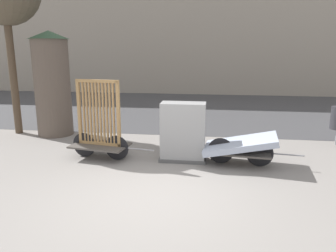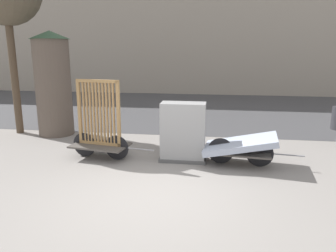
# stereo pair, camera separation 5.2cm
# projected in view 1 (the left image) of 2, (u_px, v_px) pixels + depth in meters

# --- Properties ---
(ground_plane) EXTENTS (60.00, 60.00, 0.00)m
(ground_plane) POSITION_uv_depth(u_px,v_px,m) (153.00, 197.00, 5.81)
(ground_plane) COLOR gray
(road_strip) EXTENTS (56.00, 9.35, 0.01)m
(road_strip) POSITION_uv_depth(u_px,v_px,m) (190.00, 108.00, 14.43)
(road_strip) COLOR #424244
(road_strip) RESTS_ON ground_plane
(bike_cart_with_bedframe) EXTENTS (2.08, 0.99, 1.88)m
(bike_cart_with_bedframe) POSITION_uv_depth(u_px,v_px,m) (100.00, 132.00, 7.74)
(bike_cart_with_bedframe) COLOR #4C4742
(bike_cart_with_bedframe) RESTS_ON ground_plane
(bike_cart_with_mattress) EXTENTS (2.21, 1.15, 0.73)m
(bike_cart_with_mattress) POSITION_uv_depth(u_px,v_px,m) (240.00, 146.00, 7.35)
(bike_cart_with_mattress) COLOR #4C4742
(bike_cart_with_mattress) RESTS_ON ground_plane
(utility_cabinet) EXTENTS (1.08, 0.55, 1.38)m
(utility_cabinet) POSITION_uv_depth(u_px,v_px,m) (183.00, 134.00, 7.59)
(utility_cabinet) COLOR #4C4C4C
(utility_cabinet) RESTS_ON ground_plane
(advertising_column) EXTENTS (1.17, 1.17, 3.08)m
(advertising_column) POSITION_uv_depth(u_px,v_px,m) (52.00, 83.00, 9.74)
(advertising_column) COLOR brown
(advertising_column) RESTS_ON ground_plane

